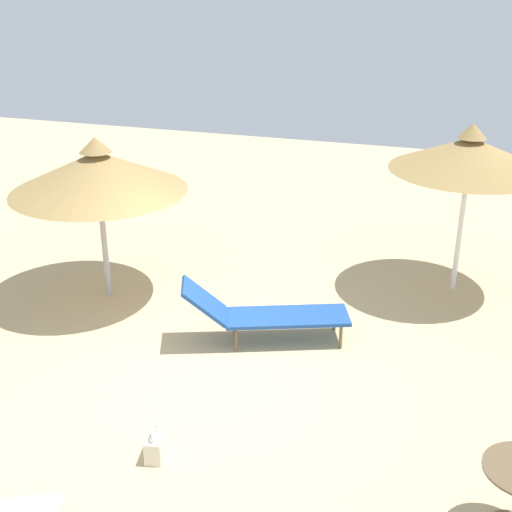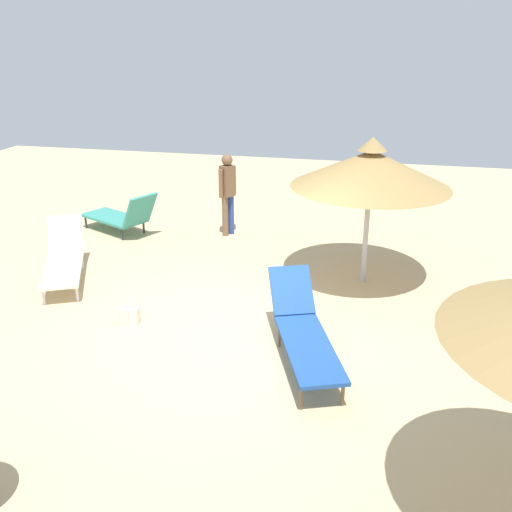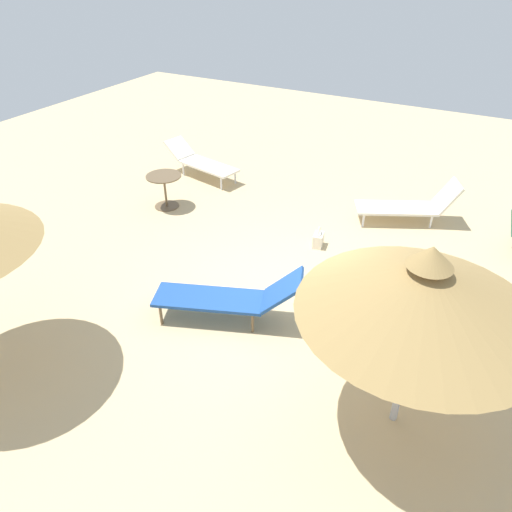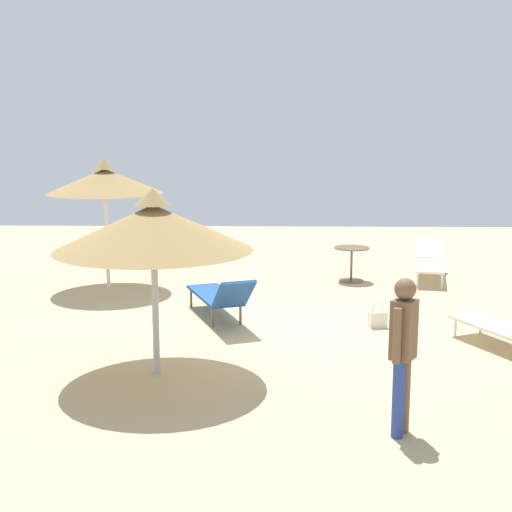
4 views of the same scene
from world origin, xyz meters
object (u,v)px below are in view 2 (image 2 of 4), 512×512
(person_standing_far_right, at_px, (228,190))
(lounge_chair_front, at_px, (303,330))
(parasol_umbrella_back, at_px, (371,168))
(handbag, at_px, (129,315))
(lounge_chair_edge, at_px, (64,258))
(lounge_chair_far_left, at_px, (122,215))

(person_standing_far_right, bearing_deg, lounge_chair_front, -63.34)
(parasol_umbrella_back, xyz_separation_m, handbag, (-3.26, -2.33, -1.83))
(lounge_chair_edge, distance_m, lounge_chair_front, 4.70)
(handbag, bearing_deg, person_standing_far_right, 85.09)
(parasol_umbrella_back, height_order, handbag, parasol_umbrella_back)
(lounge_chair_far_left, xyz_separation_m, handbag, (1.86, -3.71, -0.25))
(person_standing_far_right, relative_size, handbag, 4.12)
(person_standing_far_right, distance_m, handbag, 4.24)
(lounge_chair_edge, relative_size, lounge_chair_front, 0.90)
(lounge_chair_edge, bearing_deg, person_standing_far_right, 53.28)
(lounge_chair_far_left, bearing_deg, handbag, -63.32)
(lounge_chair_front, relative_size, lounge_chair_far_left, 1.18)
(person_standing_far_right, bearing_deg, lounge_chair_edge, -126.72)
(parasol_umbrella_back, relative_size, handbag, 6.20)
(lounge_chair_edge, relative_size, handbag, 4.92)
(lounge_chair_far_left, bearing_deg, lounge_chair_front, -42.29)
(parasol_umbrella_back, xyz_separation_m, person_standing_far_right, (-2.91, 1.81, -1.00))
(lounge_chair_edge, xyz_separation_m, lounge_chair_front, (4.41, -1.64, 0.06))
(lounge_chair_far_left, relative_size, person_standing_far_right, 1.13)
(parasol_umbrella_back, bearing_deg, lounge_chair_front, -103.45)
(lounge_chair_front, xyz_separation_m, person_standing_far_right, (-2.26, 4.51, 0.54))
(lounge_chair_front, relative_size, person_standing_far_right, 1.33)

